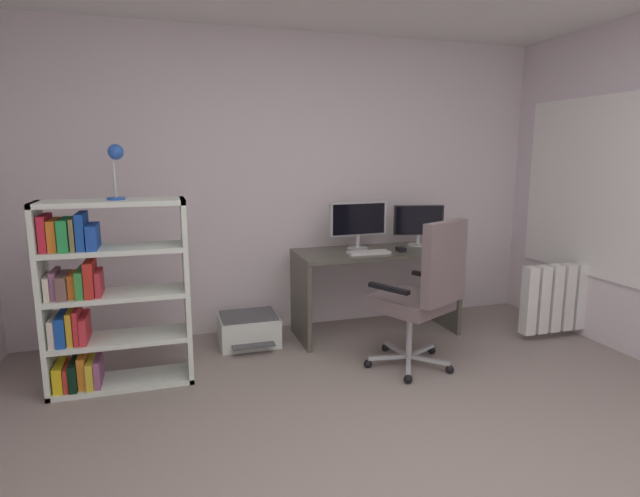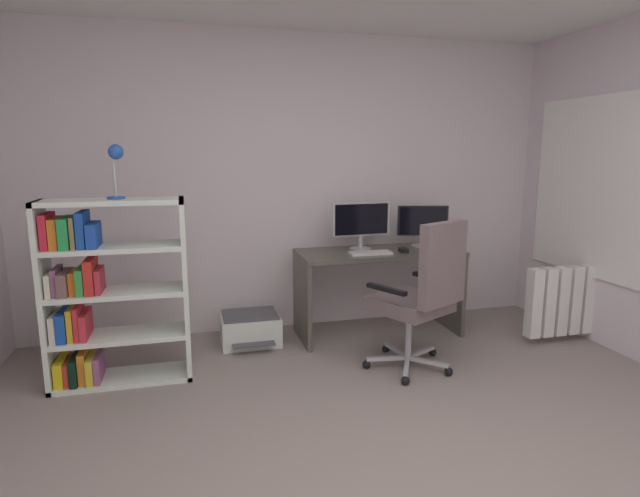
% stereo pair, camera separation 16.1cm
% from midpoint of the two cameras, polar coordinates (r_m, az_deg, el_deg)
% --- Properties ---
extents(wall_back, '(4.53, 0.10, 2.50)m').
position_cam_midpoint_polar(wall_back, '(4.46, -4.37, 7.13)').
color(wall_back, silver).
rests_on(wall_back, ground).
extents(window_pane, '(0.01, 1.35, 1.35)m').
position_cam_midpoint_polar(window_pane, '(4.67, 27.13, 6.09)').
color(window_pane, white).
extents(window_frame, '(0.02, 1.43, 1.43)m').
position_cam_midpoint_polar(window_frame, '(4.67, 27.06, 6.09)').
color(window_frame, white).
extents(desk, '(1.35, 0.57, 0.72)m').
position_cam_midpoint_polar(desk, '(4.32, 5.17, -2.74)').
color(desk, '#4E4B3F').
rests_on(desk, ground).
extents(monitor_main, '(0.51, 0.18, 0.39)m').
position_cam_midpoint_polar(monitor_main, '(4.29, 3.18, 3.06)').
color(monitor_main, '#B2B5B7').
rests_on(monitor_main, desk).
extents(monitor_secondary, '(0.43, 0.18, 0.35)m').
position_cam_midpoint_polar(monitor_secondary, '(4.51, 9.90, 2.88)').
color(monitor_secondary, '#B2B5B7').
rests_on(monitor_secondary, desk).
extents(keyboard, '(0.34, 0.13, 0.02)m').
position_cam_midpoint_polar(keyboard, '(4.12, 4.30, -0.46)').
color(keyboard, silver).
rests_on(keyboard, desk).
extents(computer_mouse, '(0.07, 0.11, 0.03)m').
position_cam_midpoint_polar(computer_mouse, '(4.25, 7.91, -0.11)').
color(computer_mouse, black).
rests_on(computer_mouse, desk).
extents(office_chair, '(0.65, 0.69, 1.08)m').
position_cam_midpoint_polar(office_chair, '(3.61, 10.14, -4.66)').
color(office_chair, '#B7BABC').
rests_on(office_chair, ground).
extents(bookshelf, '(0.90, 0.32, 1.23)m').
position_cam_midpoint_polar(bookshelf, '(3.62, -24.49, -4.86)').
color(bookshelf, silver).
rests_on(bookshelf, ground).
extents(desk_lamp, '(0.12, 0.11, 0.34)m').
position_cam_midpoint_polar(desk_lamp, '(3.49, -23.02, 8.93)').
color(desk_lamp, blue).
rests_on(desk_lamp, bookshelf).
extents(printer, '(0.47, 0.44, 0.26)m').
position_cam_midpoint_polar(printer, '(4.20, -9.02, -8.90)').
color(printer, silver).
rests_on(printer, ground).
extents(radiator, '(0.96, 0.10, 0.56)m').
position_cam_midpoint_polar(radiator, '(4.75, 25.38, -4.84)').
color(radiator, white).
rests_on(radiator, ground).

